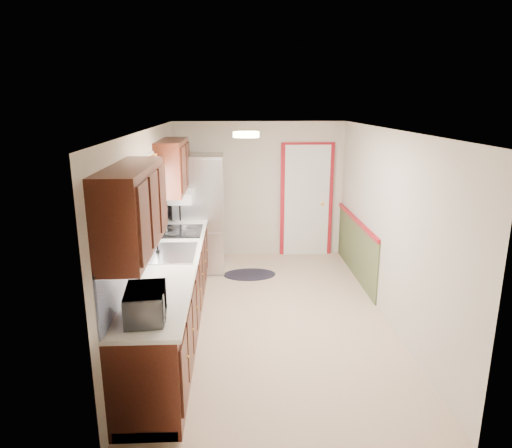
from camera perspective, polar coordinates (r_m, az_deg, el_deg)
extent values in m
cube|color=#CBAC8F|center=(6.15, 1.68, -11.23)|extent=(3.20, 5.20, 0.12)
cube|color=white|center=(5.53, 1.88, 11.68)|extent=(3.20, 5.20, 0.12)
cube|color=beige|center=(8.16, 0.41, 4.28)|extent=(3.20, 0.10, 2.40)
cube|color=beige|center=(3.39, 5.11, -11.69)|extent=(3.20, 0.10, 2.40)
cube|color=beige|center=(5.80, -13.16, -0.57)|extent=(0.10, 5.20, 2.40)
cube|color=beige|center=(6.03, 16.14, -0.20)|extent=(0.10, 5.20, 2.40)
cube|color=#39150D|center=(5.73, -10.25, -8.60)|extent=(0.60, 4.00, 0.90)
cube|color=silver|center=(5.55, -10.32, -4.16)|extent=(0.63, 4.00, 0.04)
cube|color=#4E6ABF|center=(5.51, -13.58, -1.26)|extent=(0.02, 4.00, 0.55)
cube|color=#39150D|center=(4.10, -15.14, 1.86)|extent=(0.35, 1.40, 0.75)
cube|color=#39150D|center=(6.72, -10.36, 7.12)|extent=(0.35, 1.20, 0.75)
cube|color=white|center=(5.51, -13.62, 3.08)|extent=(0.02, 1.00, 0.90)
cube|color=#DF4329|center=(5.45, -13.38, 6.69)|extent=(0.05, 1.12, 0.24)
cube|color=#B7B7BC|center=(5.64, -10.25, -3.58)|extent=(0.52, 0.82, 0.02)
cube|color=white|center=(6.84, -9.71, 3.45)|extent=(0.45, 0.60, 0.15)
cube|color=maroon|center=(8.26, 6.33, 2.90)|extent=(0.94, 0.05, 2.08)
cube|color=white|center=(8.23, 6.35, 2.86)|extent=(0.80, 0.04, 2.00)
cube|color=#47522E|center=(7.47, 12.38, -3.04)|extent=(0.02, 2.30, 0.90)
cube|color=maroon|center=(7.34, 12.48, 0.45)|extent=(0.04, 2.30, 0.06)
cylinder|color=#FFD88C|center=(5.31, -1.24, 11.12)|extent=(0.30, 0.30, 0.06)
imported|color=white|center=(4.00, -13.63, -9.30)|extent=(0.32, 0.51, 0.33)
cube|color=#B7B7BC|center=(7.52, -7.08, 1.35)|extent=(0.81, 0.75, 1.91)
cylinder|color=black|center=(7.18, -9.41, -0.20)|extent=(0.02, 0.02, 1.34)
ellipsoid|color=black|center=(7.46, -0.81, -6.32)|extent=(0.86, 0.56, 0.01)
cube|color=black|center=(6.54, -9.22, -0.88)|extent=(0.55, 0.66, 0.02)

